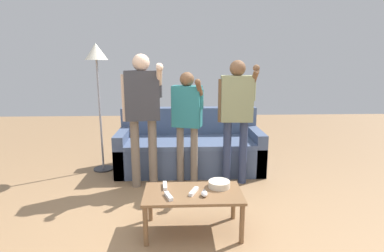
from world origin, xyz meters
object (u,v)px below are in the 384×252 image
(player_left, at_px, (143,105))
(game_remote_wand_near, at_px, (169,196))
(player_center, at_px, (187,115))
(player_right, at_px, (236,108))
(game_remote_wand_spare, at_px, (194,191))
(snack_bowl, at_px, (219,184))
(coffee_table, at_px, (193,197))
(game_remote_wand_far, at_px, (165,186))
(couch, at_px, (190,149))
(game_remote_nunchuk, at_px, (204,194))
(floor_lamp, at_px, (97,64))

(player_left, distance_m, game_remote_wand_near, 1.37)
(player_center, distance_m, player_right, 0.62)
(game_remote_wand_near, distance_m, game_remote_wand_spare, 0.24)
(snack_bowl, bearing_deg, game_remote_wand_spare, -153.96)
(player_center, distance_m, game_remote_wand_spare, 1.28)
(coffee_table, xyz_separation_m, player_left, (-0.56, 1.07, 0.69))
(player_left, height_order, game_remote_wand_far, player_left)
(game_remote_wand_near, height_order, game_remote_wand_spare, same)
(couch, bearing_deg, game_remote_wand_spare, -90.70)
(player_left, bearing_deg, game_remote_wand_near, -73.74)
(player_left, height_order, game_remote_wand_spare, player_left)
(player_center, bearing_deg, game_remote_nunchuk, -84.58)
(game_remote_nunchuk, bearing_deg, snack_bowl, 50.37)
(coffee_table, distance_m, game_remote_wand_near, 0.25)
(player_right, relative_size, game_remote_wand_far, 9.53)
(snack_bowl, distance_m, player_center, 1.20)
(snack_bowl, bearing_deg, player_right, 71.78)
(couch, xyz_separation_m, player_left, (-0.59, -0.62, 0.73))
(player_left, xyz_separation_m, player_right, (1.15, 0.06, -0.04))
(player_center, xyz_separation_m, game_remote_wand_far, (-0.24, -1.05, -0.49))
(snack_bowl, relative_size, game_remote_nunchuk, 2.33)
(player_left, xyz_separation_m, player_center, (0.54, 0.10, -0.13))
(snack_bowl, bearing_deg, coffee_table, -157.88)
(game_remote_wand_far, bearing_deg, game_remote_wand_spare, -27.48)
(couch, height_order, player_left, player_left)
(couch, bearing_deg, snack_bowl, -81.93)
(snack_bowl, bearing_deg, game_remote_nunchuk, -129.63)
(game_remote_wand_near, bearing_deg, game_remote_wand_far, 100.41)
(couch, relative_size, game_remote_wand_far, 12.40)
(coffee_table, distance_m, player_left, 1.39)
(game_remote_wand_far, height_order, game_remote_wand_spare, same)
(game_remote_nunchuk, distance_m, game_remote_wand_far, 0.41)
(couch, distance_m, game_remote_wand_spare, 1.71)
(game_remote_nunchuk, relative_size, game_remote_wand_far, 0.54)
(couch, bearing_deg, game_remote_wand_near, -97.73)
(game_remote_wand_far, bearing_deg, coffee_table, -24.80)
(player_left, distance_m, player_right, 1.15)
(game_remote_wand_near, bearing_deg, player_right, 56.74)
(coffee_table, bearing_deg, game_remote_wand_far, 155.20)
(player_center, bearing_deg, snack_bowl, -75.49)
(player_right, bearing_deg, game_remote_wand_near, -123.26)
(player_right, bearing_deg, game_remote_wand_far, -130.15)
(game_remote_wand_near, bearing_deg, snack_bowl, 23.83)
(player_center, height_order, game_remote_wand_near, player_center)
(player_center, distance_m, game_remote_wand_far, 1.18)
(game_remote_nunchuk, relative_size, floor_lamp, 0.05)
(snack_bowl, distance_m, game_remote_wand_far, 0.51)
(floor_lamp, xyz_separation_m, player_center, (1.21, -0.52, -0.62))
(player_right, bearing_deg, coffee_table, -117.63)
(coffee_table, distance_m, floor_lamp, 2.40)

